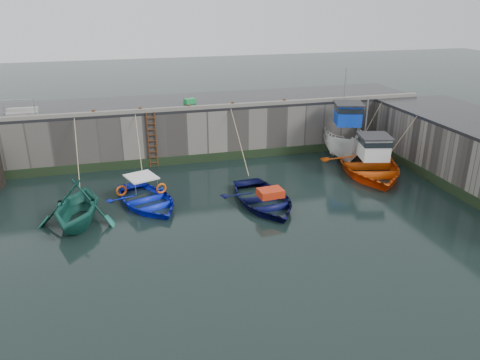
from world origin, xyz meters
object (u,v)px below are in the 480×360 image
object	(u,v)px
ladder	(152,140)
boat_near_white	(79,223)
bollard_e	(284,101)
fish_crate	(190,101)
boat_far_orange	(369,165)
bollard_c	(189,107)
boat_near_blue	(147,204)
boat_near_navy	(263,204)
boat_far_white	(344,139)
bollard_d	(233,104)
bollard_a	(94,113)
bollard_b	(140,110)

from	to	relation	value
ladder	boat_near_white	size ratio (longest dim) A/B	0.76
bollard_e	fish_crate	bearing A→B (deg)	165.05
boat_far_orange	bollard_c	bearing A→B (deg)	168.00
boat_near_blue	boat_near_navy	distance (m)	5.51
fish_crate	bollard_e	distance (m)	5.68
boat_near_navy	bollard_c	distance (m)	8.02
boat_near_blue	bollard_c	xyz separation A→B (m)	(3.01, 5.52, 3.30)
ladder	boat_near_navy	size ratio (longest dim) A/B	0.65
boat_near_blue	bollard_e	xyz separation A→B (m)	(8.81, 5.52, 3.30)
boat_near_white	boat_far_white	world-z (taller)	boat_far_white
boat_far_orange	bollard_e	size ratio (longest dim) A/B	26.87
boat_near_blue	fish_crate	size ratio (longest dim) A/B	6.97
ladder	boat_far_white	size ratio (longest dim) A/B	0.47
boat_far_white	bollard_d	size ratio (longest dim) A/B	24.40
bollard_a	bollard_c	size ratio (longest dim) A/B	1.00
bollard_c	bollard_e	distance (m)	5.80
boat_near_navy	bollard_b	xyz separation A→B (m)	(-5.02, 6.94, 3.30)
bollard_c	fish_crate	bearing A→B (deg)	77.81
boat_near_white	bollard_a	size ratio (longest dim) A/B	15.04
boat_near_blue	bollard_c	distance (m)	7.10
bollard_a	bollard_e	distance (m)	11.00
boat_far_white	bollard_d	xyz separation A→B (m)	(-6.69, 1.32, 2.25)
boat_far_orange	bollard_d	size ratio (longest dim) A/B	26.87
boat_near_white	bollard_b	xyz separation A→B (m)	(3.36, 6.67, 3.30)
boat_far_white	bollard_b	xyz separation A→B (m)	(-11.99, 1.32, 2.25)
boat_near_white	fish_crate	xyz separation A→B (m)	(6.37, 8.14, 3.31)
boat_near_navy	bollard_d	size ratio (longest dim) A/B	17.71
boat_far_white	boat_near_white	bearing A→B (deg)	-142.95
boat_near_navy	boat_far_orange	size ratio (longest dim) A/B	0.66
fish_crate	bollard_a	size ratio (longest dim) A/B	2.38
boat_far_orange	bollard_e	distance (m)	6.28
boat_near_navy	boat_far_orange	xyz separation A→B (m)	(6.97, 2.56, 0.44)
bollard_a	bollard_d	size ratio (longest dim) A/B	1.00
bollard_b	bollard_c	xyz separation A→B (m)	(2.70, 0.00, 0.00)
boat_far_white	bollard_b	world-z (taller)	boat_far_white
bollard_b	bollard_d	size ratio (longest dim) A/B	1.00
boat_near_blue	bollard_a	xyz separation A→B (m)	(-2.19, 5.52, 3.30)
boat_far_white	boat_near_blue	bearing A→B (deg)	-143.33
boat_near_white	boat_far_white	bearing A→B (deg)	29.79
boat_near_navy	bollard_d	distance (m)	7.69
boat_far_orange	bollard_a	world-z (taller)	boat_far_orange
boat_near_blue	bollard_c	world-z (taller)	bollard_c
boat_near_navy	bollard_a	world-z (taller)	bollard_a
ladder	bollard_a	xyz separation A→B (m)	(-3.00, 0.34, 1.71)
boat_near_white	boat_far_white	xyz separation A→B (m)	(15.34, 5.35, 1.05)
boat_far_orange	bollard_c	xyz separation A→B (m)	(-9.29, 4.37, 2.86)
ladder	bollard_e	xyz separation A→B (m)	(8.00, 0.34, 1.71)
boat_far_orange	bollard_b	world-z (taller)	boat_far_orange
bollard_b	boat_near_white	bearing A→B (deg)	-116.72
boat_near_white	fish_crate	world-z (taller)	fish_crate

